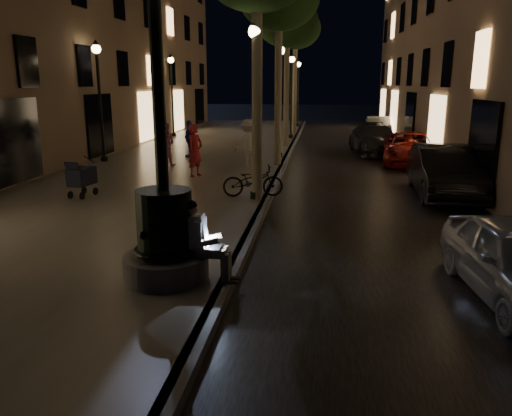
% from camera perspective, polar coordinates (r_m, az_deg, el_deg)
% --- Properties ---
extents(ground, '(120.00, 120.00, 0.00)m').
position_cam_1_polar(ground, '(20.87, 3.25, 4.84)').
color(ground, black).
rests_on(ground, ground).
extents(cobble_lane, '(6.00, 45.00, 0.02)m').
position_cam_1_polar(cobble_lane, '(20.87, 11.52, 4.61)').
color(cobble_lane, black).
rests_on(cobble_lane, ground).
extents(promenade, '(8.00, 45.00, 0.20)m').
position_cam_1_polar(promenade, '(21.51, -7.48, 5.29)').
color(promenade, '#69645C').
rests_on(promenade, ground).
extents(curb_strip, '(0.25, 45.00, 0.20)m').
position_cam_1_polar(curb_strip, '(20.85, 3.25, 5.11)').
color(curb_strip, '#59595B').
rests_on(curb_strip, ground).
extents(fountain_lamppost, '(1.40, 1.40, 5.21)m').
position_cam_1_polar(fountain_lamppost, '(8.23, -10.43, -1.28)').
color(fountain_lamppost, '#59595B').
rests_on(fountain_lamppost, promenade).
extents(seated_man_laptop, '(0.98, 0.33, 1.35)m').
position_cam_1_polar(seated_man_laptop, '(8.15, -6.23, -3.47)').
color(seated_man_laptop, tan).
rests_on(seated_man_laptop, promenade).
extents(tree_third, '(3.00, 3.00, 7.20)m').
position_cam_1_polar(tree_third, '(25.75, 3.62, 20.30)').
color(tree_third, '#6B604C').
rests_on(tree_third, promenade).
extents(tree_far, '(3.00, 3.00, 7.50)m').
position_cam_1_polar(tree_far, '(31.74, 4.56, 19.65)').
color(tree_far, '#6B604C').
rests_on(tree_far, promenade).
extents(lamp_curb_a, '(0.36, 0.36, 4.81)m').
position_cam_1_polar(lamp_curb_a, '(13.66, -0.10, 13.60)').
color(lamp_curb_a, black).
rests_on(lamp_curb_a, promenade).
extents(lamp_curb_b, '(0.36, 0.36, 4.81)m').
position_cam_1_polar(lamp_curb_b, '(21.61, 2.75, 13.79)').
color(lamp_curb_b, black).
rests_on(lamp_curb_b, promenade).
extents(lamp_curb_c, '(0.36, 0.36, 4.81)m').
position_cam_1_polar(lamp_curb_c, '(29.59, 4.07, 13.86)').
color(lamp_curb_c, black).
rests_on(lamp_curb_c, promenade).
extents(lamp_curb_d, '(0.36, 0.36, 4.81)m').
position_cam_1_polar(lamp_curb_d, '(37.58, 4.83, 13.90)').
color(lamp_curb_d, black).
rests_on(lamp_curb_d, promenade).
extents(lamp_left_b, '(0.36, 0.36, 4.81)m').
position_cam_1_polar(lamp_left_b, '(21.46, -17.51, 13.17)').
color(lamp_left_b, black).
rests_on(lamp_left_b, promenade).
extents(lamp_left_c, '(0.36, 0.36, 4.81)m').
position_cam_1_polar(lamp_left_c, '(30.85, -9.61, 13.71)').
color(lamp_left_c, black).
rests_on(lamp_left_c, promenade).
extents(stroller, '(0.60, 1.15, 1.16)m').
position_cam_1_polar(stroller, '(14.95, -19.32, 3.38)').
color(stroller, black).
rests_on(stroller, promenade).
extents(car_second, '(1.80, 4.72, 1.54)m').
position_cam_1_polar(car_second, '(16.07, 20.72, 3.93)').
color(car_second, black).
rests_on(car_second, ground).
extents(car_third, '(2.58, 4.96, 1.34)m').
position_cam_1_polar(car_third, '(22.10, 17.14, 6.51)').
color(car_third, maroon).
rests_on(car_third, ground).
extents(car_rear, '(2.47, 5.05, 1.41)m').
position_cam_1_polar(car_rear, '(24.91, 13.43, 7.64)').
color(car_rear, '#303036').
rests_on(car_rear, ground).
extents(car_fifth, '(1.42, 3.91, 1.28)m').
position_cam_1_polar(car_fifth, '(32.83, 13.77, 8.98)').
color(car_fifth, '#A09F9B').
rests_on(car_fifth, ground).
extents(pedestrian_red, '(0.67, 0.78, 1.80)m').
position_cam_1_polar(pedestrian_red, '(17.38, -6.95, 6.55)').
color(pedestrian_red, red).
rests_on(pedestrian_red, promenade).
extents(pedestrian_pink, '(0.86, 0.69, 1.68)m').
position_cam_1_polar(pedestrian_pink, '(19.79, -10.35, 7.18)').
color(pedestrian_pink, '#C96AA1').
rests_on(pedestrian_pink, promenade).
extents(pedestrian_white, '(1.34, 1.26, 1.82)m').
position_cam_1_polar(pedestrian_white, '(19.38, -0.88, 7.46)').
color(pedestrian_white, silver).
rests_on(pedestrian_white, promenade).
extents(pedestrian_blue, '(0.87, 0.98, 1.59)m').
position_cam_1_polar(pedestrian_blue, '(22.05, -7.61, 7.85)').
color(pedestrian_blue, navy).
rests_on(pedestrian_blue, promenade).
extents(bicycle, '(1.81, 0.95, 0.90)m').
position_cam_1_polar(bicycle, '(14.20, -0.35, 3.13)').
color(bicycle, black).
rests_on(bicycle, promenade).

